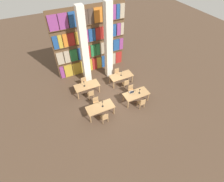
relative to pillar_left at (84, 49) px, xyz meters
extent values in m
plane|color=#4C3828|center=(0.96, -2.50, -3.00)|extent=(40.00, 40.00, 0.00)
cube|color=brown|center=(0.96, 1.33, -0.25)|extent=(5.93, 0.06, 5.50)
cube|color=brown|center=(0.96, 1.33, -2.98)|extent=(5.93, 0.35, 0.03)
cube|color=#84387A|center=(-1.75, 1.30, -2.42)|extent=(0.31, 0.20, 1.10)
cube|color=#B7932D|center=(-1.22, 1.30, -2.42)|extent=(0.64, 0.20, 1.10)
cube|color=#B7932D|center=(-0.48, 1.30, -2.42)|extent=(0.70, 0.20, 1.10)
cube|color=#B7932D|center=(0.12, 1.30, -2.42)|extent=(0.45, 0.20, 1.10)
cube|color=#B7932D|center=(0.66, 1.30, -2.42)|extent=(0.48, 0.20, 1.10)
cube|color=maroon|center=(1.12, 1.30, -2.42)|extent=(0.40, 0.20, 1.10)
cube|color=#B7932D|center=(1.56, 1.30, -2.42)|extent=(0.44, 0.20, 1.10)
cube|color=navy|center=(1.99, 1.30, -2.42)|extent=(0.38, 0.20, 1.10)
cube|color=orange|center=(2.35, 1.30, -2.42)|extent=(0.28, 0.20, 1.10)
cube|color=tan|center=(2.84, 1.30, -2.42)|extent=(0.63, 0.20, 1.10)
cube|color=maroon|center=(3.48, 1.30, -2.42)|extent=(0.58, 0.20, 1.10)
cube|color=brown|center=(0.96, 1.33, -1.61)|extent=(5.93, 0.35, 0.03)
cube|color=tan|center=(-1.64, 1.30, -1.09)|extent=(0.52, 0.20, 1.01)
cube|color=tan|center=(-1.11, 1.30, -1.09)|extent=(0.41, 0.20, 1.01)
cube|color=#236B38|center=(-0.56, 1.30, -1.09)|extent=(0.56, 0.20, 1.01)
cube|color=navy|center=(0.02, 1.30, -1.09)|extent=(0.48, 0.20, 1.01)
cube|color=maroon|center=(0.56, 1.30, -1.09)|extent=(0.57, 0.20, 1.01)
cube|color=#236B38|center=(1.09, 1.30, -1.09)|extent=(0.41, 0.20, 1.01)
cube|color=#236B38|center=(1.50, 1.30, -1.09)|extent=(0.34, 0.20, 1.01)
cube|color=tan|center=(1.99, 1.30, -1.09)|extent=(0.54, 0.20, 1.01)
cube|color=#236B38|center=(2.59, 1.30, -1.09)|extent=(0.57, 0.20, 1.01)
cube|color=navy|center=(3.22, 1.30, -1.09)|extent=(0.57, 0.20, 1.01)
cube|color=#84387A|center=(3.70, 1.30, -1.09)|extent=(0.34, 0.20, 1.01)
cube|color=brown|center=(0.96, 1.33, -0.23)|extent=(5.93, 0.35, 0.03)
cube|color=navy|center=(-1.72, 1.30, 0.27)|extent=(0.37, 0.20, 0.98)
cube|color=#B7932D|center=(-1.37, 1.30, 0.27)|extent=(0.29, 0.20, 0.98)
cube|color=orange|center=(-1.00, 1.30, 0.27)|extent=(0.31, 0.20, 0.98)
cube|color=maroon|center=(-0.56, 1.30, 0.27)|extent=(0.51, 0.20, 0.98)
cube|color=#B7932D|center=(0.07, 1.30, 0.27)|extent=(0.60, 0.20, 0.98)
cube|color=#84387A|center=(0.59, 1.30, 0.27)|extent=(0.41, 0.20, 0.98)
cube|color=navy|center=(1.11, 1.30, 0.27)|extent=(0.53, 0.20, 0.98)
cube|color=maroon|center=(1.64, 1.30, 0.27)|extent=(0.49, 0.20, 0.98)
cube|color=maroon|center=(2.22, 1.30, 0.27)|extent=(0.59, 0.20, 0.98)
cube|color=navy|center=(2.87, 1.30, 0.27)|extent=(0.62, 0.20, 0.98)
cube|color=#84387A|center=(3.41, 1.30, 0.27)|extent=(0.32, 0.20, 0.98)
cube|color=tan|center=(3.74, 1.30, 0.27)|extent=(0.27, 0.20, 0.98)
cube|color=brown|center=(0.96, 1.33, 1.14)|extent=(5.93, 0.35, 0.03)
cube|color=#84387A|center=(-1.58, 1.30, 1.69)|extent=(0.65, 0.20, 1.07)
cube|color=#84387A|center=(-0.88, 1.30, 1.69)|extent=(0.64, 0.20, 1.07)
cube|color=navy|center=(-0.18, 1.30, 1.69)|extent=(0.61, 0.20, 1.07)
cube|color=orange|center=(0.32, 1.30, 1.69)|extent=(0.30, 0.20, 1.07)
cube|color=#47382D|center=(0.70, 1.30, 1.69)|extent=(0.42, 0.20, 1.07)
cube|color=#47382D|center=(1.14, 1.30, 1.69)|extent=(0.41, 0.20, 1.07)
cube|color=orange|center=(1.70, 1.30, 1.69)|extent=(0.66, 0.20, 1.07)
cube|color=tan|center=(2.35, 1.30, 1.69)|extent=(0.52, 0.20, 1.07)
cube|color=#84387A|center=(2.88, 1.30, 1.69)|extent=(0.51, 0.20, 1.07)
cube|color=navy|center=(3.32, 1.30, 1.69)|extent=(0.27, 0.20, 1.07)
cube|color=tan|center=(3.68, 1.30, 1.69)|extent=(0.38, 0.20, 1.07)
cube|color=silver|center=(0.00, 0.00, 0.00)|extent=(0.50, 0.50, 6.00)
cube|color=silver|center=(1.92, 0.00, 0.00)|extent=(0.50, 0.50, 6.00)
cube|color=tan|center=(-0.44, -3.72, -2.27)|extent=(1.85, 0.88, 0.04)
cylinder|color=tan|center=(-1.28, -4.08, -2.64)|extent=(0.07, 0.07, 0.71)
cylinder|color=tan|center=(0.40, -4.08, -2.64)|extent=(0.07, 0.07, 0.71)
cylinder|color=tan|center=(-1.28, -3.36, -2.64)|extent=(0.07, 0.07, 0.71)
cylinder|color=tan|center=(0.40, -3.36, -2.64)|extent=(0.07, 0.07, 0.71)
cylinder|color=tan|center=(-0.62, -4.21, -2.80)|extent=(0.04, 0.04, 0.41)
cylinder|color=tan|center=(-0.26, -4.21, -2.80)|extent=(0.04, 0.04, 0.41)
cylinder|color=tan|center=(-0.62, -4.55, -2.80)|extent=(0.04, 0.04, 0.41)
cylinder|color=tan|center=(-0.26, -4.55, -2.80)|extent=(0.04, 0.04, 0.41)
cube|color=tan|center=(-0.44, -4.38, -2.57)|extent=(0.42, 0.40, 0.04)
cube|color=tan|center=(-0.44, -4.56, -2.34)|extent=(0.40, 0.03, 0.42)
cylinder|color=tan|center=(-0.26, -3.23, -2.80)|extent=(0.04, 0.04, 0.41)
cylinder|color=tan|center=(-0.62, -3.23, -2.80)|extent=(0.04, 0.04, 0.41)
cylinder|color=tan|center=(-0.26, -2.89, -2.80)|extent=(0.04, 0.04, 0.41)
cylinder|color=tan|center=(-0.62, -2.89, -2.80)|extent=(0.04, 0.04, 0.41)
cube|color=tan|center=(-0.44, -3.06, -2.57)|extent=(0.42, 0.40, 0.04)
cube|color=tan|center=(-0.44, -2.87, -2.34)|extent=(0.40, 0.03, 0.42)
cylinder|color=black|center=(-0.27, -3.74, -2.24)|extent=(0.14, 0.14, 0.01)
cylinder|color=black|center=(-0.27, -3.74, -2.03)|extent=(0.02, 0.02, 0.41)
cone|color=black|center=(-0.27, -3.74, -1.79)|extent=(0.11, 0.11, 0.07)
cube|color=tan|center=(2.37, -3.68, -2.27)|extent=(1.85, 0.88, 0.04)
cylinder|color=tan|center=(1.53, -4.03, -2.64)|extent=(0.07, 0.07, 0.71)
cylinder|color=tan|center=(3.21, -4.03, -2.64)|extent=(0.07, 0.07, 0.71)
cylinder|color=tan|center=(1.53, -3.32, -2.64)|extent=(0.07, 0.07, 0.71)
cylinder|color=tan|center=(3.21, -3.32, -2.64)|extent=(0.07, 0.07, 0.71)
cylinder|color=tan|center=(2.22, -4.16, -2.80)|extent=(0.04, 0.04, 0.41)
cylinder|color=tan|center=(2.58, -4.16, -2.80)|extent=(0.04, 0.04, 0.41)
cylinder|color=tan|center=(2.22, -4.50, -2.80)|extent=(0.04, 0.04, 0.41)
cylinder|color=tan|center=(2.58, -4.50, -2.80)|extent=(0.04, 0.04, 0.41)
cube|color=tan|center=(2.40, -4.33, -2.57)|extent=(0.42, 0.40, 0.04)
cube|color=tan|center=(2.40, -4.52, -2.34)|extent=(0.40, 0.03, 0.42)
cylinder|color=tan|center=(2.58, -3.19, -2.80)|extent=(0.04, 0.04, 0.41)
cylinder|color=tan|center=(2.22, -3.19, -2.80)|extent=(0.04, 0.04, 0.41)
cylinder|color=tan|center=(2.58, -2.85, -2.80)|extent=(0.04, 0.04, 0.41)
cylinder|color=tan|center=(2.22, -2.85, -2.80)|extent=(0.04, 0.04, 0.41)
cube|color=tan|center=(2.40, -3.02, -2.57)|extent=(0.42, 0.40, 0.04)
cube|color=tan|center=(2.40, -2.83, -2.34)|extent=(0.40, 0.03, 0.42)
cylinder|color=black|center=(2.59, -3.72, -2.24)|extent=(0.14, 0.14, 0.01)
cylinder|color=black|center=(2.59, -3.72, -2.07)|extent=(0.02, 0.02, 0.33)
cone|color=black|center=(2.59, -3.72, -1.87)|extent=(0.11, 0.11, 0.07)
cube|color=silver|center=(2.12, -3.40, -2.24)|extent=(0.32, 0.22, 0.01)
cube|color=black|center=(2.12, -3.51, -2.14)|extent=(0.32, 0.01, 0.20)
cube|color=tan|center=(-0.51, -1.31, -2.27)|extent=(1.85, 0.88, 0.04)
cylinder|color=tan|center=(-1.35, -1.67, -2.64)|extent=(0.07, 0.07, 0.71)
cylinder|color=tan|center=(0.33, -1.67, -2.64)|extent=(0.07, 0.07, 0.71)
cylinder|color=tan|center=(-1.35, -0.95, -2.64)|extent=(0.07, 0.07, 0.71)
cylinder|color=tan|center=(0.33, -0.95, -2.64)|extent=(0.07, 0.07, 0.71)
cylinder|color=tan|center=(-0.67, -1.80, -2.80)|extent=(0.04, 0.04, 0.41)
cylinder|color=tan|center=(-0.31, -1.80, -2.80)|extent=(0.04, 0.04, 0.41)
cylinder|color=tan|center=(-0.67, -2.14, -2.80)|extent=(0.04, 0.04, 0.41)
cylinder|color=tan|center=(-0.31, -2.14, -2.80)|extent=(0.04, 0.04, 0.41)
cube|color=tan|center=(-0.49, -1.97, -2.57)|extent=(0.42, 0.40, 0.04)
cube|color=tan|center=(-0.49, -2.16, -2.34)|extent=(0.40, 0.03, 0.42)
cylinder|color=tan|center=(-0.31, -0.82, -2.80)|extent=(0.04, 0.04, 0.41)
cylinder|color=tan|center=(-0.67, -0.82, -2.80)|extent=(0.04, 0.04, 0.41)
cylinder|color=tan|center=(-0.31, -0.48, -2.80)|extent=(0.04, 0.04, 0.41)
cylinder|color=tan|center=(-0.67, -0.48, -2.80)|extent=(0.04, 0.04, 0.41)
cube|color=tan|center=(-0.49, -0.65, -2.57)|extent=(0.42, 0.40, 0.04)
cube|color=tan|center=(-0.49, -0.47, -2.34)|extent=(0.40, 0.03, 0.42)
cylinder|color=black|center=(-0.70, -1.31, -2.24)|extent=(0.14, 0.14, 0.01)
cylinder|color=black|center=(-0.70, -1.31, -2.03)|extent=(0.02, 0.02, 0.40)
cone|color=black|center=(-0.70, -1.31, -1.80)|extent=(0.11, 0.11, 0.07)
cube|color=tan|center=(2.37, -1.38, -2.27)|extent=(1.85, 0.88, 0.04)
cylinder|color=tan|center=(1.53, -1.74, -2.64)|extent=(0.07, 0.07, 0.71)
cylinder|color=tan|center=(3.21, -1.74, -2.64)|extent=(0.07, 0.07, 0.71)
cylinder|color=tan|center=(1.53, -1.03, -2.64)|extent=(0.07, 0.07, 0.71)
cylinder|color=tan|center=(3.21, -1.03, -2.64)|extent=(0.07, 0.07, 0.71)
cylinder|color=tan|center=(2.22, -1.87, -2.80)|extent=(0.04, 0.04, 0.41)
cylinder|color=tan|center=(2.58, -1.87, -2.80)|extent=(0.04, 0.04, 0.41)
cylinder|color=tan|center=(2.22, -2.21, -2.80)|extent=(0.04, 0.04, 0.41)
cylinder|color=tan|center=(2.58, -2.21, -2.80)|extent=(0.04, 0.04, 0.41)
cube|color=tan|center=(2.40, -2.04, -2.57)|extent=(0.42, 0.40, 0.04)
cube|color=tan|center=(2.40, -2.23, -2.34)|extent=(0.40, 0.03, 0.42)
cylinder|color=tan|center=(2.58, -0.90, -2.80)|extent=(0.04, 0.04, 0.41)
cylinder|color=tan|center=(2.22, -0.90, -2.80)|extent=(0.04, 0.04, 0.41)
cylinder|color=tan|center=(2.58, -0.56, -2.80)|extent=(0.04, 0.04, 0.41)
cylinder|color=tan|center=(2.22, -0.56, -2.80)|extent=(0.04, 0.04, 0.41)
cube|color=tan|center=(2.40, -0.73, -2.57)|extent=(0.42, 0.40, 0.04)
cube|color=tan|center=(2.40, -0.54, -2.34)|extent=(0.40, 0.03, 0.42)
cylinder|color=black|center=(2.36, -1.37, -2.24)|extent=(0.14, 0.14, 0.01)
cylinder|color=black|center=(2.36, -1.37, -2.05)|extent=(0.02, 0.02, 0.37)
cone|color=black|center=(2.36, -1.37, -1.83)|extent=(0.11, 0.11, 0.07)
camera|label=1|loc=(-3.02, -10.89, 6.48)|focal=28.00mm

